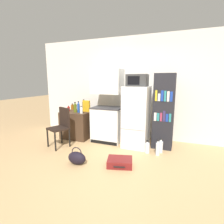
# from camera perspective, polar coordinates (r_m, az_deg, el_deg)

# --- Properties ---
(ground_plane) EXTENTS (24.00, 24.00, 0.00)m
(ground_plane) POSITION_cam_1_polar(r_m,az_deg,el_deg) (3.29, -1.00, -18.00)
(ground_plane) COLOR tan
(wall_back) EXTENTS (6.40, 0.10, 2.70)m
(wall_back) POSITION_cam_1_polar(r_m,az_deg,el_deg) (4.76, 10.69, 7.64)
(wall_back) COLOR silver
(wall_back) RESTS_ON ground_plane
(side_table) EXTENTS (0.75, 0.62, 0.72)m
(side_table) POSITION_cam_1_polar(r_m,az_deg,el_deg) (4.89, -11.29, -4.04)
(side_table) COLOR #422D1E
(side_table) RESTS_ON ground_plane
(kitchen_hutch) EXTENTS (0.75, 0.54, 1.82)m
(kitchen_hutch) POSITION_cam_1_polar(r_m,az_deg,el_deg) (4.41, -1.49, 0.91)
(kitchen_hutch) COLOR silver
(kitchen_hutch) RESTS_ON ground_plane
(refrigerator) EXTENTS (0.56, 0.66, 1.42)m
(refrigerator) POSITION_cam_1_polar(r_m,az_deg,el_deg) (4.15, 7.98, -1.57)
(refrigerator) COLOR white
(refrigerator) RESTS_ON ground_plane
(microwave) EXTENTS (0.46, 0.37, 0.27)m
(microwave) POSITION_cam_1_polar(r_m,az_deg,el_deg) (4.06, 8.27, 10.19)
(microwave) COLOR #333333
(microwave) RESTS_ON refrigerator
(bookshelf) EXTENTS (0.45, 0.38, 1.71)m
(bookshelf) POSITION_cam_1_polar(r_m,az_deg,el_deg) (4.16, 16.50, 0.18)
(bookshelf) COLOR black
(bookshelf) RESTS_ON ground_plane
(bottle_olive_oil) EXTENTS (0.08, 0.08, 0.27)m
(bottle_olive_oil) POSITION_cam_1_polar(r_m,az_deg,el_deg) (4.73, -11.93, 1.31)
(bottle_olive_oil) COLOR #566619
(bottle_olive_oil) RESTS_ON side_table
(bottle_amber_beer) EXTENTS (0.09, 0.09, 0.17)m
(bottle_amber_beer) POSITION_cam_1_polar(r_m,az_deg,el_deg) (5.18, -12.77, 1.59)
(bottle_amber_beer) COLOR brown
(bottle_amber_beer) RESTS_ON side_table
(bottle_blue_soda) EXTENTS (0.07, 0.07, 0.30)m
(bottle_blue_soda) POSITION_cam_1_polar(r_m,az_deg,el_deg) (4.66, -10.88, 1.39)
(bottle_blue_soda) COLOR #1E47A3
(bottle_blue_soda) RESTS_ON side_table
(bottle_milk_white) EXTENTS (0.07, 0.07, 0.19)m
(bottle_milk_white) POSITION_cam_1_polar(r_m,az_deg,el_deg) (4.53, -9.98, 0.53)
(bottle_milk_white) COLOR white
(bottle_milk_white) RESTS_ON side_table
(bottle_ketchup_red) EXTENTS (0.07, 0.07, 0.14)m
(bottle_ketchup_red) POSITION_cam_1_polar(r_m,az_deg,el_deg) (4.97, -14.00, 1.02)
(bottle_ketchup_red) COLOR #AD1914
(bottle_ketchup_red) RESTS_ON side_table
(bottle_wine_dark) EXTENTS (0.08, 0.08, 0.31)m
(bottle_wine_dark) POSITION_cam_1_polar(r_m,az_deg,el_deg) (4.92, -9.22, 1.95)
(bottle_wine_dark) COLOR black
(bottle_wine_dark) RESTS_ON side_table
(cereal_box) EXTENTS (0.19, 0.07, 0.30)m
(cereal_box) POSITION_cam_1_polar(r_m,az_deg,el_deg) (4.77, -8.37, 1.94)
(cereal_box) COLOR gold
(cereal_box) RESTS_ON side_table
(chair) EXTENTS (0.52, 0.52, 0.92)m
(chair) POSITION_cam_1_polar(r_m,az_deg,el_deg) (4.30, -16.22, -3.75)
(chair) COLOR black
(chair) RESTS_ON ground_plane
(suitcase_large_flat) EXTENTS (0.53, 0.46, 0.14)m
(suitcase_large_flat) POSITION_cam_1_polar(r_m,az_deg,el_deg) (3.36, 2.56, -16.02)
(suitcase_large_flat) COLOR maroon
(suitcase_large_flat) RESTS_ON ground_plane
(handbag) EXTENTS (0.36, 0.20, 0.33)m
(handbag) POSITION_cam_1_polar(r_m,az_deg,el_deg) (3.45, -11.39, -14.45)
(handbag) COLOR black
(handbag) RESTS_ON ground_plane
(water_bottle_front) EXTENTS (0.08, 0.08, 0.34)m
(water_bottle_front) POSITION_cam_1_polar(r_m,az_deg,el_deg) (3.86, 14.69, -11.51)
(water_bottle_front) COLOR silver
(water_bottle_front) RESTS_ON ground_plane
(water_bottle_middle) EXTENTS (0.09, 0.09, 0.32)m
(water_bottle_middle) POSITION_cam_1_polar(r_m,az_deg,el_deg) (4.02, 15.62, -10.81)
(water_bottle_middle) COLOR silver
(water_bottle_middle) RESTS_ON ground_plane
(water_bottle_back) EXTENTS (0.10, 0.10, 0.28)m
(water_bottle_back) POSITION_cam_1_polar(r_m,az_deg,el_deg) (3.93, 11.44, -11.36)
(water_bottle_back) COLOR silver
(water_bottle_back) RESTS_ON ground_plane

